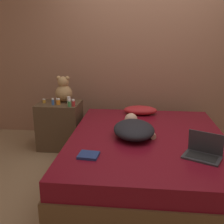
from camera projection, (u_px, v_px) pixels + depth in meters
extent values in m
plane|color=#937551|center=(146.00, 176.00, 2.92)|extent=(12.00, 12.00, 0.00)
cube|color=#996B51|center=(148.00, 50.00, 3.80)|extent=(8.00, 0.06, 2.60)
cube|color=brown|center=(147.00, 164.00, 2.88)|extent=(1.68, 2.04, 0.30)
cube|color=maroon|center=(148.00, 144.00, 2.81)|extent=(1.64, 2.00, 0.18)
cube|color=brown|center=(60.00, 125.00, 3.61)|extent=(0.56, 0.45, 0.63)
ellipsoid|color=red|center=(140.00, 110.00, 3.55)|extent=(0.45, 0.27, 0.11)
ellipsoid|color=black|center=(134.00, 129.00, 2.76)|extent=(0.49, 0.60, 0.16)
sphere|color=#DBAD8E|center=(131.00, 120.00, 3.08)|extent=(0.15, 0.15, 0.15)
cylinder|color=#DBAD8E|center=(151.00, 133.00, 2.80)|extent=(0.09, 0.25, 0.06)
cube|color=#333338|center=(202.00, 157.00, 2.29)|extent=(0.37, 0.32, 0.02)
cube|color=black|center=(202.00, 156.00, 2.28)|extent=(0.29, 0.24, 0.00)
cube|color=#333338|center=(206.00, 142.00, 2.33)|extent=(0.29, 0.17, 0.20)
cube|color=black|center=(206.00, 142.00, 2.33)|extent=(0.26, 0.15, 0.18)
sphere|color=tan|center=(64.00, 93.00, 3.57)|extent=(0.23, 0.23, 0.23)
sphere|color=tan|center=(63.00, 82.00, 3.53)|extent=(0.15, 0.15, 0.15)
sphere|color=tan|center=(59.00, 78.00, 3.52)|extent=(0.06, 0.06, 0.06)
sphere|color=tan|center=(67.00, 78.00, 3.50)|extent=(0.06, 0.06, 0.06)
cylinder|color=#B72D2D|center=(73.00, 104.00, 3.35)|extent=(0.04, 0.04, 0.07)
cylinder|color=white|center=(73.00, 100.00, 3.34)|extent=(0.04, 0.04, 0.02)
cylinder|color=white|center=(69.00, 101.00, 3.47)|extent=(0.05, 0.05, 0.08)
cylinder|color=white|center=(69.00, 98.00, 3.45)|extent=(0.05, 0.05, 0.02)
cylinder|color=gold|center=(44.00, 101.00, 3.52)|extent=(0.04, 0.04, 0.04)
cylinder|color=white|center=(44.00, 99.00, 3.51)|extent=(0.04, 0.04, 0.01)
cylinder|color=#3866B2|center=(53.00, 102.00, 3.41)|extent=(0.03, 0.03, 0.07)
cylinder|color=white|center=(53.00, 99.00, 3.40)|extent=(0.03, 0.03, 0.02)
cylinder|color=#3D8E4C|center=(69.00, 104.00, 3.34)|extent=(0.04, 0.04, 0.07)
cylinder|color=white|center=(69.00, 100.00, 3.32)|extent=(0.04, 0.04, 0.02)
cylinder|color=orange|center=(58.00, 102.00, 3.44)|extent=(0.05, 0.05, 0.07)
cylinder|color=white|center=(58.00, 99.00, 3.42)|extent=(0.05, 0.05, 0.02)
cube|color=navy|center=(89.00, 155.00, 2.32)|extent=(0.19, 0.17, 0.02)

